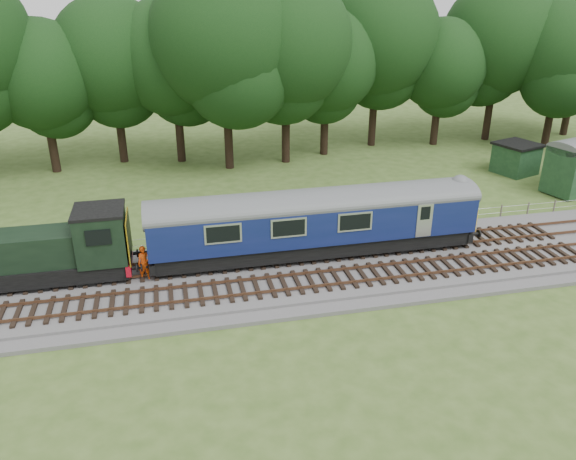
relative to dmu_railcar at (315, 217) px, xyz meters
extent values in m
plane|color=#3C561F|center=(-2.41, -1.40, -2.61)|extent=(120.00, 120.00, 0.00)
cube|color=#4C4C4F|center=(-2.41, -1.40, -2.43)|extent=(70.00, 7.00, 0.35)
cube|color=brown|center=(-2.41, -0.72, -2.12)|extent=(66.50, 0.07, 0.14)
cube|color=brown|center=(-2.41, 0.72, -2.12)|extent=(66.50, 0.07, 0.14)
cube|color=brown|center=(-2.41, -3.72, -2.12)|extent=(66.50, 0.07, 0.14)
cube|color=brown|center=(-2.41, -2.28, -2.12)|extent=(66.50, 0.07, 0.14)
cube|color=black|center=(-0.01, 0.00, -1.55)|extent=(17.46, 2.52, 0.85)
cube|color=#0D1949|center=(-0.01, 0.00, -0.12)|extent=(18.00, 2.80, 2.05)
cube|color=yellow|center=(9.01, 0.00, -0.50)|extent=(0.06, 2.74, 1.30)
cube|color=black|center=(5.99, 0.00, -1.75)|extent=(2.60, 2.00, 0.55)
cube|color=black|center=(-6.01, 0.00, -1.75)|extent=(2.60, 2.00, 0.55)
cube|color=black|center=(-14.41, 0.00, -1.60)|extent=(8.73, 2.39, 0.85)
cube|color=black|center=(-15.61, 0.00, -0.35)|extent=(6.30, 2.08, 1.70)
cube|color=black|center=(-11.21, 0.00, 0.05)|extent=(2.40, 2.55, 2.60)
cube|color=#AF0D1D|center=(-10.03, 0.00, -1.55)|extent=(0.25, 2.60, 0.55)
cube|color=yellow|center=(-9.89, 0.00, -0.15)|extent=(0.06, 2.55, 2.30)
imported|color=#F54A0C|center=(-9.24, -0.82, -1.34)|extent=(0.74, 0.57, 1.83)
cube|color=#19371F|center=(20.13, 11.65, -1.45)|extent=(3.52, 3.52, 2.31)
cube|color=black|center=(20.13, 11.65, -0.20)|extent=(3.87, 3.87, 0.19)
camera|label=1|loc=(-7.69, -27.26, 11.78)|focal=35.00mm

